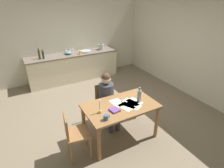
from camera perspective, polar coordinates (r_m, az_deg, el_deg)
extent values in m
cube|color=#7A6B56|center=(4.77, -2.22, -8.59)|extent=(5.20, 5.20, 0.04)
cube|color=beige|center=(6.52, -13.06, 13.07)|extent=(5.20, 0.12, 2.60)
cube|color=beige|center=(5.76, 21.72, 10.24)|extent=(0.12, 5.20, 2.60)
cube|color=beige|center=(6.43, -11.35, 4.94)|extent=(2.90, 0.60, 0.86)
cube|color=#72665B|center=(6.29, -11.71, 8.76)|extent=(2.94, 0.64, 0.04)
cube|color=olive|center=(3.64, 2.56, -6.63)|extent=(1.39, 0.84, 0.04)
cylinder|color=olive|center=(3.39, -3.92, -17.67)|extent=(0.07, 0.07, 0.71)
cylinder|color=olive|center=(3.94, 13.27, -11.12)|extent=(0.07, 0.07, 0.71)
cylinder|color=olive|center=(3.90, -8.49, -11.13)|extent=(0.07, 0.07, 0.71)
cylinder|color=olive|center=(4.39, 7.16, -6.34)|extent=(0.07, 0.07, 0.71)
cube|color=olive|center=(4.22, -1.78, -5.88)|extent=(0.42, 0.42, 0.04)
cube|color=olive|center=(4.26, -2.86, -2.30)|extent=(0.36, 0.05, 0.40)
cylinder|color=olive|center=(4.17, -2.90, -10.28)|extent=(0.04, 0.04, 0.45)
cylinder|color=olive|center=(4.29, 1.32, -9.09)|extent=(0.04, 0.04, 0.45)
cylinder|color=olive|center=(4.43, -4.68, -7.92)|extent=(0.04, 0.04, 0.45)
cylinder|color=olive|center=(4.54, -0.68, -6.88)|extent=(0.04, 0.04, 0.45)
cylinder|color=#333842|center=(4.08, -1.70, -3.16)|extent=(0.33, 0.33, 0.50)
sphere|color=#D8AD8C|center=(3.92, -1.76, 1.44)|extent=(0.20, 0.20, 0.20)
sphere|color=#473323|center=(3.90, -1.77, 1.97)|extent=(0.19, 0.19, 0.19)
cylinder|color=#383847|center=(4.04, -1.55, -7.68)|extent=(0.15, 0.39, 0.13)
cylinder|color=#383847|center=(4.03, -0.35, -11.69)|extent=(0.10, 0.10, 0.45)
cylinder|color=#383847|center=(4.10, 0.50, -7.14)|extent=(0.15, 0.39, 0.13)
cylinder|color=#383847|center=(4.09, 1.71, -11.08)|extent=(0.10, 0.10, 0.45)
cube|color=olive|center=(3.44, -10.16, -14.46)|extent=(0.46, 0.46, 0.04)
cube|color=olive|center=(3.30, -13.67, -12.24)|extent=(0.08, 0.36, 0.40)
cylinder|color=olive|center=(3.50, -6.40, -18.71)|extent=(0.04, 0.04, 0.47)
cylinder|color=olive|center=(3.75, -7.74, -15.21)|extent=(0.04, 0.04, 0.47)
cylinder|color=olive|center=(3.47, -12.18, -19.79)|extent=(0.04, 0.04, 0.47)
cylinder|color=olive|center=(3.72, -13.05, -16.16)|extent=(0.04, 0.04, 0.47)
cylinder|color=#33598C|center=(3.22, -1.88, -10.02)|extent=(0.08, 0.08, 0.09)
torus|color=#33598C|center=(3.24, -1.13, -9.72)|extent=(0.06, 0.01, 0.06)
cylinder|color=gold|center=(3.41, -3.63, -8.27)|extent=(0.06, 0.06, 0.05)
cylinder|color=white|center=(3.33, -3.70, -6.38)|extent=(0.02, 0.02, 0.22)
cube|color=#6C3F8D|center=(3.46, 0.78, -7.79)|extent=(0.18, 0.19, 0.03)
cube|color=white|center=(3.63, 6.29, -6.42)|extent=(0.33, 0.36, 0.00)
cube|color=white|center=(3.59, 4.37, -6.73)|extent=(0.27, 0.34, 0.00)
cube|color=white|center=(3.75, 6.70, -5.29)|extent=(0.26, 0.33, 0.00)
cube|color=white|center=(3.70, 1.62, -5.64)|extent=(0.23, 0.31, 0.00)
cube|color=white|center=(3.73, 5.39, -5.46)|extent=(0.30, 0.35, 0.00)
cylinder|color=#8C999E|center=(3.71, 8.18, -3.63)|extent=(0.08, 0.08, 0.25)
cylinder|color=#8C999E|center=(3.63, 8.33, -1.50)|extent=(0.04, 0.04, 0.06)
cylinder|color=#B2B7BC|center=(6.41, -8.00, 9.75)|extent=(0.36, 0.36, 0.04)
cylinder|color=silver|center=(6.53, -8.58, 10.93)|extent=(0.02, 0.02, 0.24)
cylinder|color=#593319|center=(6.03, -21.05, 8.28)|extent=(0.06, 0.06, 0.25)
cylinder|color=#593319|center=(5.99, -21.29, 9.71)|extent=(0.03, 0.03, 0.06)
cylinder|color=black|center=(6.00, -20.00, 8.18)|extent=(0.06, 0.06, 0.22)
cylinder|color=black|center=(5.96, -20.20, 9.42)|extent=(0.03, 0.03, 0.05)
ellipsoid|color=#668C99|center=(6.23, -13.04, 9.14)|extent=(0.22, 0.22, 0.10)
cylinder|color=#B7BABF|center=(6.61, -3.28, 11.09)|extent=(0.18, 0.18, 0.18)
cone|color=#262628|center=(6.58, -3.30, 12.02)|extent=(0.11, 0.11, 0.04)
cylinder|color=silver|center=(6.44, -11.65, 9.37)|extent=(0.06, 0.06, 0.00)
cylinder|color=silver|center=(6.43, -11.68, 9.69)|extent=(0.01, 0.01, 0.07)
cone|color=silver|center=(6.41, -11.74, 10.33)|extent=(0.07, 0.07, 0.08)
cylinder|color=silver|center=(6.41, -12.49, 9.22)|extent=(0.06, 0.06, 0.00)
cylinder|color=silver|center=(6.40, -12.53, 9.54)|extent=(0.01, 0.01, 0.07)
cone|color=silver|center=(6.38, -12.59, 10.18)|extent=(0.07, 0.07, 0.08)
cylinder|color=silver|center=(6.38, -13.65, 9.01)|extent=(0.06, 0.06, 0.00)
cylinder|color=silver|center=(6.37, -13.69, 9.33)|extent=(0.01, 0.01, 0.07)
cone|color=silver|center=(6.35, -13.76, 9.98)|extent=(0.07, 0.07, 0.08)
cylinder|color=#F2CC4C|center=(6.19, -9.56, 9.38)|extent=(0.08, 0.08, 0.11)
torus|color=#F2CC4C|center=(6.20, -9.18, 9.49)|extent=(0.07, 0.01, 0.07)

